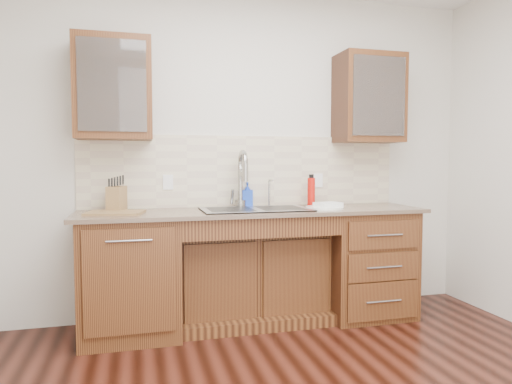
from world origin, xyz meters
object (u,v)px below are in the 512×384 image
object	(u,v)px
water_bottle	(311,192)
cutting_board	(115,213)
soap_bottle	(247,194)
knife_block	(117,199)
plate	(325,208)

from	to	relation	value
water_bottle	cutting_board	xyz separation A→B (m)	(-1.58, -0.19, -0.11)
soap_bottle	water_bottle	xyz separation A→B (m)	(0.53, -0.09, 0.02)
cutting_board	knife_block	bearing A→B (deg)	88.27
water_bottle	cutting_board	bearing A→B (deg)	-173.10
soap_bottle	knife_block	distance (m)	1.05
soap_bottle	plate	bearing A→B (deg)	-15.62
plate	cutting_board	distance (m)	1.61
soap_bottle	plate	size ratio (longest dim) A/B	0.68
plate	water_bottle	bearing A→B (deg)	96.12
water_bottle	plate	distance (m)	0.26
water_bottle	plate	world-z (taller)	water_bottle
knife_block	water_bottle	bearing A→B (deg)	19.46
water_bottle	cutting_board	size ratio (longest dim) A/B	0.61
knife_block	cutting_board	distance (m)	0.19
water_bottle	knife_block	bearing A→B (deg)	-179.17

